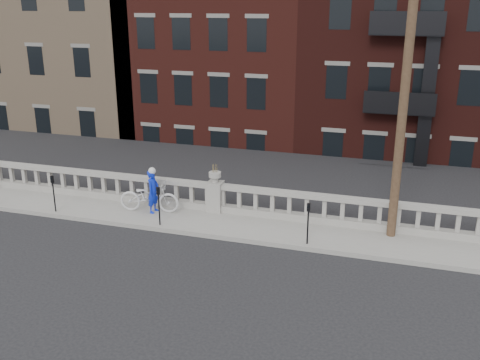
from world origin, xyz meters
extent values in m
plane|color=black|center=(0.00, 0.00, 0.00)|extent=(120.00, 120.00, 0.00)
cube|color=gray|center=(0.00, 3.00, 0.07)|extent=(32.00, 2.20, 0.15)
cube|color=gray|center=(0.00, 3.95, 0.28)|extent=(28.00, 0.34, 0.25)
cube|color=gray|center=(0.00, 3.95, 1.10)|extent=(28.00, 0.34, 0.16)
cube|color=gray|center=(0.00, 3.95, 0.70)|extent=(0.55, 0.55, 1.10)
cylinder|color=gray|center=(0.00, 3.95, 1.35)|extent=(0.24, 0.24, 0.20)
cylinder|color=gray|center=(0.00, 3.95, 1.53)|extent=(0.44, 0.44, 0.18)
cube|color=#605E59|center=(0.00, 4.30, -2.42)|extent=(36.00, 0.50, 5.15)
cube|color=black|center=(0.00, 25.95, -5.25)|extent=(80.00, 44.00, 0.50)
cube|color=#595651|center=(-2.00, 8.45, -3.00)|extent=(16.00, 7.00, 4.00)
cube|color=tan|center=(-17.00, 20.95, 5.00)|extent=(18.00, 16.00, 20.00)
cube|color=#451813|center=(-4.00, 19.95, 2.00)|extent=(10.00, 14.00, 14.00)
cube|color=#34110E|center=(6.00, 19.95, 2.75)|extent=(10.00, 14.00, 15.50)
cylinder|color=#422D1E|center=(6.20, 3.60, 5.15)|extent=(0.28, 0.28, 10.00)
cylinder|color=black|center=(-5.52, 2.15, 0.70)|extent=(0.05, 0.05, 1.10)
cube|color=black|center=(-5.52, 2.15, 1.38)|extent=(0.10, 0.08, 0.26)
cube|color=black|center=(-5.52, 2.10, 1.42)|extent=(0.06, 0.01, 0.08)
cylinder|color=black|center=(-1.37, 2.15, 0.70)|extent=(0.05, 0.05, 1.10)
cube|color=black|center=(-1.37, 2.15, 1.38)|extent=(0.10, 0.08, 0.26)
cube|color=black|center=(-1.37, 2.10, 1.42)|extent=(0.06, 0.01, 0.08)
cylinder|color=black|center=(3.71, 2.15, 0.70)|extent=(0.05, 0.05, 1.10)
cube|color=black|center=(3.71, 2.15, 1.38)|extent=(0.10, 0.08, 0.26)
cube|color=black|center=(3.71, 2.10, 1.42)|extent=(0.06, 0.01, 0.08)
imported|color=silver|center=(-2.26, 3.18, 0.72)|extent=(2.26, 1.09, 1.14)
imported|color=#0E26D4|center=(-2.08, 3.17, 0.94)|extent=(0.41, 0.59, 1.57)
camera|label=1|loc=(6.23, -13.10, 7.39)|focal=40.00mm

